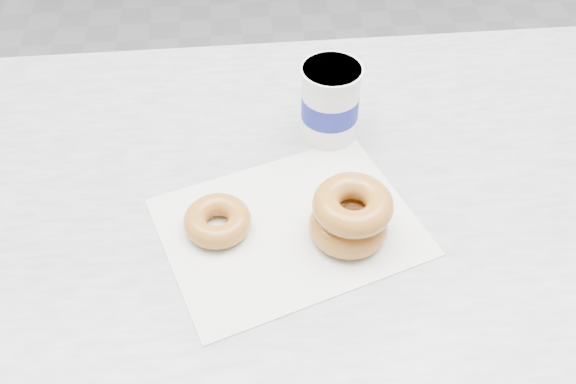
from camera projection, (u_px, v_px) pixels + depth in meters
The scene contains 6 objects.
ground at pixel (305, 249), 2.01m from camera, with size 5.00×5.00×0.00m, color gray.
counter at pixel (345, 340), 1.27m from camera, with size 3.06×0.76×0.90m.
wax_paper at pixel (289, 227), 0.89m from camera, with size 0.34×0.26×0.00m, color silver.
donut_single at pixel (217, 221), 0.87m from camera, with size 0.09×0.09×0.03m, color #B37831.
donut_stack at pixel (350, 215), 0.85m from camera, with size 0.15×0.15×0.07m.
coffee_cup at pixel (330, 102), 0.98m from camera, with size 0.11×0.11×0.13m.
Camera 1 is at (-0.18, -1.26, 1.57)m, focal length 40.00 mm.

